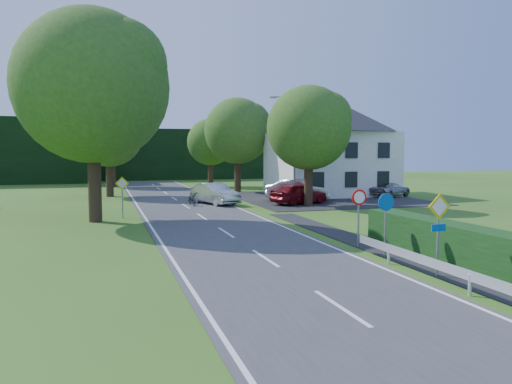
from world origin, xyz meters
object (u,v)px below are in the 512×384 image
object	(u,v)px
parked_car_silver_b	(390,190)
parasol	(299,190)
moving_car	(215,194)
motorcycle	(192,199)
parked_car_red	(299,194)
parked_car_silver_a	(297,190)
streetlight	(293,144)

from	to	relation	value
parked_car_silver_b	parasol	xyz separation A→B (m)	(-9.25, -2.28, 0.33)
parked_car_silver_b	moving_car	bearing A→B (deg)	67.97
motorcycle	parked_car_red	bearing A→B (deg)	-13.69
parked_car_red	parked_car_silver_a	distance (m)	2.49
parasol	streetlight	bearing A→B (deg)	-169.37
parked_car_red	parked_car_silver_a	size ratio (longest dim) A/B	0.90
moving_car	parked_car_silver_b	xyz separation A→B (m)	(15.61, 1.57, -0.15)
parasol	motorcycle	bearing A→B (deg)	178.04
parasol	parked_car_silver_b	bearing A→B (deg)	13.87
parked_car_red	parked_car_silver_b	xyz separation A→B (m)	(9.68, 3.30, -0.15)
parked_car_silver_b	streetlight	bearing A→B (deg)	75.91
moving_car	parked_car_silver_a	distance (m)	6.73
parked_car_silver_a	parked_car_silver_b	distance (m)	8.95
motorcycle	parasol	xyz separation A→B (m)	(8.13, -0.28, 0.45)
streetlight	parasol	distance (m)	3.54
moving_car	parked_car_silver_a	xyz separation A→B (m)	(6.70, 0.62, 0.06)
moving_car	motorcycle	xyz separation A→B (m)	(-1.78, -0.44, -0.28)
streetlight	parked_car_red	world-z (taller)	streetlight
parked_car_red	parasol	world-z (taller)	parasol
moving_car	parked_car_silver_b	bearing A→B (deg)	-13.26
parked_car_red	parasol	bearing A→B (deg)	-41.58
parked_car_red	parked_car_silver_b	bearing A→B (deg)	-89.94
motorcycle	parked_car_red	distance (m)	7.82
parked_car_red	motorcycle	bearing A→B (deg)	61.68
parked_car_silver_b	parasol	distance (m)	9.54
streetlight	moving_car	xyz separation A→B (m)	(-5.77, 0.83, -3.66)
motorcycle	parasol	world-z (taller)	parasol
streetlight	parked_car_silver_b	xyz separation A→B (m)	(9.84, 2.39, -3.81)
streetlight	parasol	world-z (taller)	streetlight
parked_car_silver_b	motorcycle	bearing A→B (deg)	68.82
parked_car_silver_a	parked_car_silver_b	xyz separation A→B (m)	(8.90, 0.94, -0.21)
moving_car	parked_car_silver_b	distance (m)	15.68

